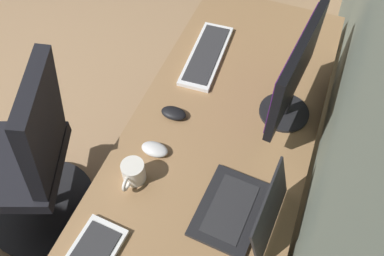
% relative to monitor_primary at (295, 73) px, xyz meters
% --- Properties ---
extents(desk, '(2.12, 0.71, 0.73)m').
position_rel_monitor_primary_xyz_m(desk, '(0.36, -0.21, -0.29)').
color(desk, '#936D47').
rests_on(desk, ground).
extents(monitor_primary, '(0.49, 0.20, 0.40)m').
position_rel_monitor_primary_xyz_m(monitor_primary, '(0.00, 0.00, 0.00)').
color(monitor_primary, black).
rests_on(monitor_primary, desk).
extents(laptop_leftmost, '(0.31, 0.28, 0.20)m').
position_rel_monitor_primary_xyz_m(laptop_leftmost, '(0.49, -0.02, -0.18)').
color(laptop_leftmost, black).
rests_on(laptop_leftmost, desk).
extents(keyboard_spare, '(0.43, 0.16, 0.02)m').
position_rel_monitor_primary_xyz_m(keyboard_spare, '(-0.20, -0.40, -0.22)').
color(keyboard_spare, silver).
rests_on(keyboard_spare, desk).
extents(mouse_main, '(0.06, 0.10, 0.03)m').
position_rel_monitor_primary_xyz_m(mouse_main, '(0.36, -0.41, -0.21)').
color(mouse_main, silver).
rests_on(mouse_main, desk).
extents(mouse_spare, '(0.06, 0.10, 0.03)m').
position_rel_monitor_primary_xyz_m(mouse_spare, '(0.17, -0.41, -0.21)').
color(mouse_spare, black).
rests_on(mouse_spare, desk).
extents(coffee_mug, '(0.12, 0.08, 0.09)m').
position_rel_monitor_primary_xyz_m(coffee_mug, '(0.49, -0.43, -0.19)').
color(coffee_mug, silver).
rests_on(coffee_mug, desk).
extents(office_chair, '(0.56, 0.61, 0.97)m').
position_rel_monitor_primary_xyz_m(office_chair, '(0.47, -0.99, -0.50)').
color(office_chair, black).
rests_on(office_chair, ground).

